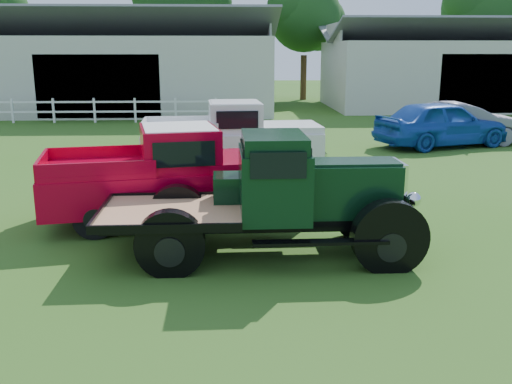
{
  "coord_description": "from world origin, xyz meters",
  "views": [
    {
      "loc": [
        -0.23,
        -8.66,
        3.52
      ],
      "look_at": [
        0.2,
        1.2,
        1.05
      ],
      "focal_mm": 40.0,
      "sensor_mm": 36.0,
      "label": 1
    }
  ],
  "objects_px": {
    "red_pickup": "(175,173)",
    "misc_car_blue": "(442,123)",
    "vintage_flatbed": "(267,196)",
    "white_pickup": "(231,137)",
    "misc_car_grey": "(462,123)"
  },
  "relations": [
    {
      "from": "red_pickup",
      "to": "misc_car_blue",
      "type": "distance_m",
      "value": 12.78
    },
    {
      "from": "vintage_flatbed",
      "to": "white_pickup",
      "type": "bearing_deg",
      "value": 93.71
    },
    {
      "from": "vintage_flatbed",
      "to": "white_pickup",
      "type": "height_order",
      "value": "vintage_flatbed"
    },
    {
      "from": "vintage_flatbed",
      "to": "red_pickup",
      "type": "xyz_separation_m",
      "value": [
        -1.8,
        2.2,
        -0.06
      ]
    },
    {
      "from": "vintage_flatbed",
      "to": "misc_car_blue",
      "type": "bearing_deg",
      "value": 56.47
    },
    {
      "from": "vintage_flatbed",
      "to": "misc_car_blue",
      "type": "height_order",
      "value": "vintage_flatbed"
    },
    {
      "from": "misc_car_blue",
      "to": "misc_car_grey",
      "type": "relative_size",
      "value": 1.07
    },
    {
      "from": "vintage_flatbed",
      "to": "misc_car_blue",
      "type": "xyz_separation_m",
      "value": [
        7.2,
        11.28,
        -0.21
      ]
    },
    {
      "from": "red_pickup",
      "to": "misc_car_blue",
      "type": "bearing_deg",
      "value": 34.38
    },
    {
      "from": "white_pickup",
      "to": "misc_car_blue",
      "type": "height_order",
      "value": "white_pickup"
    },
    {
      "from": "red_pickup",
      "to": "misc_car_grey",
      "type": "xyz_separation_m",
      "value": [
        10.06,
        9.81,
        -0.23
      ]
    },
    {
      "from": "red_pickup",
      "to": "white_pickup",
      "type": "height_order",
      "value": "red_pickup"
    },
    {
      "from": "misc_car_blue",
      "to": "misc_car_grey",
      "type": "bearing_deg",
      "value": -73.47
    },
    {
      "from": "misc_car_blue",
      "to": "misc_car_grey",
      "type": "xyz_separation_m",
      "value": [
        1.07,
        0.73,
        -0.08
      ]
    },
    {
      "from": "misc_car_blue",
      "to": "red_pickup",
      "type": "bearing_deg",
      "value": 117.39
    }
  ]
}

